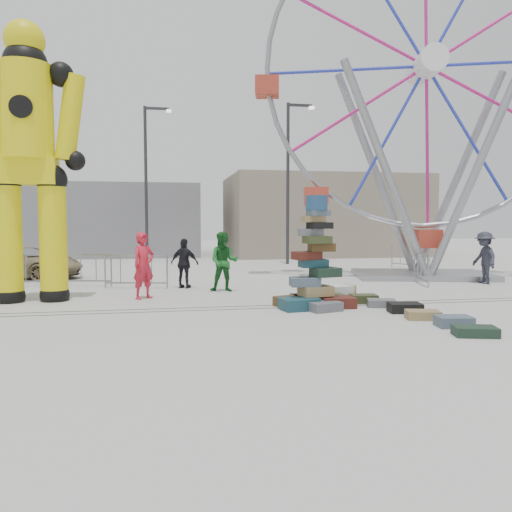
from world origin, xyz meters
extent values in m
plane|color=#9E9E99|center=(0.00, 0.00, 0.00)|extent=(90.00, 90.00, 0.00)
cube|color=#47443F|center=(0.00, 0.60, 0.00)|extent=(40.00, 0.04, 0.01)
cube|color=#47443F|center=(0.00, 1.00, 0.00)|extent=(40.00, 0.04, 0.01)
cube|color=gray|center=(7.00, 20.00, 2.50)|extent=(12.00, 8.00, 5.00)
cube|color=gray|center=(-6.00, 22.00, 2.20)|extent=(10.00, 8.00, 4.40)
cylinder|color=#2D2D30|center=(3.00, 13.00, 4.00)|extent=(0.16, 0.16, 8.00)
cube|color=#2D2D30|center=(3.60, 13.00, 7.90)|extent=(1.20, 0.15, 0.12)
cube|color=silver|center=(4.20, 13.00, 7.80)|extent=(0.25, 0.25, 0.12)
cylinder|color=#2D2D30|center=(-4.00, 15.00, 4.00)|extent=(0.16, 0.16, 8.00)
cube|color=#2D2D30|center=(-3.40, 15.00, 7.90)|extent=(1.20, 0.15, 0.12)
cube|color=silver|center=(-2.80, 15.00, 7.80)|extent=(0.25, 0.25, 0.12)
cube|color=#1C4855|center=(0.14, 0.27, 0.15)|extent=(1.00, 0.77, 0.29)
cube|color=#551E16|center=(1.16, 0.39, 0.14)|extent=(0.86, 0.60, 0.27)
cube|color=#4F3719|center=(0.08, 0.83, 0.12)|extent=(0.93, 0.77, 0.25)
cube|color=#3A4422|center=(1.09, 0.96, 0.14)|extent=(0.85, 0.61, 0.27)
cube|color=slate|center=(0.69, -0.01, 0.11)|extent=(0.89, 0.71, 0.23)
cube|color=black|center=(0.55, 1.12, 0.12)|extent=(0.76, 0.52, 0.25)
cube|color=#9C814F|center=(0.63, 0.50, 0.42)|extent=(0.89, 0.70, 0.25)
cube|color=slate|center=(0.34, 0.50, 0.66)|extent=(0.76, 0.55, 0.23)
cube|color=#1C3324|center=(0.88, 0.51, 0.88)|extent=(0.80, 0.63, 0.23)
cube|color=#1C4855|center=(0.61, 0.67, 1.10)|extent=(0.71, 0.50, 0.20)
cube|color=#551E16|center=(0.41, 0.59, 1.30)|extent=(0.78, 0.66, 0.20)
cube|color=#4F3719|center=(0.79, 0.58, 1.51)|extent=(0.64, 0.45, 0.20)
cube|color=#3A4422|center=(0.64, 0.44, 1.70)|extent=(0.72, 0.56, 0.18)
cube|color=slate|center=(0.51, 0.58, 1.88)|extent=(0.62, 0.46, 0.18)
cube|color=black|center=(0.72, 0.51, 2.05)|extent=(0.65, 0.52, 0.16)
cube|color=#9C814F|center=(0.57, 0.55, 2.21)|extent=(0.56, 0.38, 0.16)
cube|color=slate|center=(0.67, 0.47, 2.36)|extent=(0.60, 0.48, 0.14)
cylinder|color=navy|center=(0.63, 0.50, 2.61)|extent=(0.54, 0.54, 0.36)
sphere|color=black|center=(-7.15, 2.75, 0.15)|extent=(0.78, 0.78, 0.78)
cylinder|color=yellow|center=(-7.15, 2.75, 1.64)|extent=(0.72, 0.72, 3.27)
sphere|color=black|center=(-7.15, 2.75, 3.27)|extent=(0.82, 0.82, 0.82)
sphere|color=black|center=(-6.03, 2.80, 0.15)|extent=(0.78, 0.78, 0.78)
cylinder|color=yellow|center=(-6.03, 2.80, 1.64)|extent=(0.72, 0.72, 3.27)
sphere|color=black|center=(-6.03, 2.80, 3.27)|extent=(0.82, 0.82, 0.82)
cube|color=yellow|center=(-6.59, 2.77, 3.48)|extent=(1.46, 0.88, 0.72)
cylinder|color=yellow|center=(-6.59, 2.77, 5.01)|extent=(1.33, 1.33, 2.45)
sphere|color=black|center=(-6.59, 2.77, 6.24)|extent=(1.12, 1.12, 1.12)
sphere|color=yellow|center=(-6.59, 2.77, 6.85)|extent=(1.02, 1.02, 1.02)
sphere|color=black|center=(-5.72, 2.81, 6.03)|extent=(0.65, 0.65, 0.65)
cylinder|color=yellow|center=(-5.52, 2.82, 4.91)|extent=(0.86, 0.57, 2.30)
sphere|color=black|center=(-5.42, 2.82, 3.78)|extent=(0.53, 0.53, 0.53)
cube|color=gray|center=(6.65, 6.26, 0.10)|extent=(5.52, 4.03, 0.20)
cylinder|color=gray|center=(4.89, 5.75, 3.98)|extent=(3.44, 1.07, 8.06)
cylinder|color=gray|center=(7.99, 5.03, 3.98)|extent=(3.44, 1.07, 8.06)
cylinder|color=gray|center=(5.30, 7.49, 3.98)|extent=(3.44, 1.07, 8.06)
cylinder|color=gray|center=(8.40, 6.77, 3.98)|extent=(3.44, 1.07, 8.06)
cylinder|color=white|center=(6.65, 6.26, 7.95)|extent=(1.46, 2.36, 0.99)
torus|color=gray|center=(6.65, 6.26, 7.95)|extent=(11.86, 2.94, 12.13)
cube|color=#A73423|center=(6.65, 6.26, 1.49)|extent=(1.07, 1.07, 0.70)
cylinder|color=gray|center=(-7.96, 4.83, 1.41)|extent=(0.09, 0.09, 2.82)
cube|color=silver|center=(1.50, 1.38, 0.21)|extent=(1.01, 0.77, 0.42)
cube|color=#3A4422|center=(2.09, 0.96, 0.11)|extent=(0.73, 0.51, 0.23)
cube|color=slate|center=(2.30, 0.31, 0.10)|extent=(0.80, 0.65, 0.19)
cube|color=black|center=(2.51, -0.53, 0.11)|extent=(0.83, 0.61, 0.23)
cube|color=#9C814F|center=(2.52, -1.35, 0.10)|extent=(0.81, 0.61, 0.19)
cube|color=slate|center=(2.74, -2.19, 0.11)|extent=(0.76, 0.59, 0.22)
cube|color=#1C3324|center=(2.66, -3.03, 0.09)|extent=(0.87, 0.65, 0.19)
imported|color=red|center=(-3.66, 2.73, 0.93)|extent=(0.81, 0.77, 1.86)
imported|color=#165B1F|center=(-1.29, 3.79, 0.92)|extent=(1.03, 0.88, 1.83)
imported|color=black|center=(-2.46, 4.75, 0.80)|extent=(1.02, 0.76, 1.61)
imported|color=#262833|center=(7.81, 4.13, 0.90)|extent=(0.71, 1.19, 1.80)
imported|color=#8E7F5B|center=(-8.28, 8.61, 0.60)|extent=(4.73, 3.49, 1.19)
camera|label=1|loc=(-3.05, -11.38, 2.16)|focal=35.00mm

